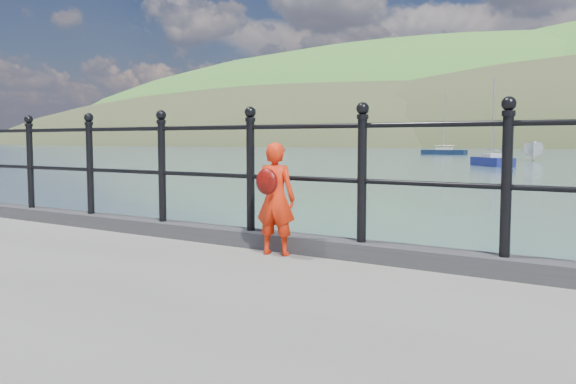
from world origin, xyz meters
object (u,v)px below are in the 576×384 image
Objects in this scene: sailboat_port at (492,162)px; launch_white at (534,151)px; sailboat_left at (444,152)px; child at (275,198)px; railing at (303,162)px.

launch_white is at bearing 139.76° from sailboat_port.
sailboat_left is at bearing 163.99° from sailboat_port.
sailboat_port reaches higher than child.
sailboat_port is at bearing 103.57° from railing.
launch_white is at bearing -92.71° from child.
railing is 2.03× the size of sailboat_left.
launch_white is (-10.92, 59.67, -0.85)m from railing.
railing is at bearing -129.63° from child.
sailboat_port is 40.45m from sailboat_left.
child is 0.11× the size of sailboat_left.
child is 85.84m from sailboat_left.
launch_white is (-10.79, 59.93, -0.54)m from child.
launch_white is at bearing -52.02° from sailboat_left.
railing is 85.64m from sailboat_left.
child is at bearing -116.71° from railing.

